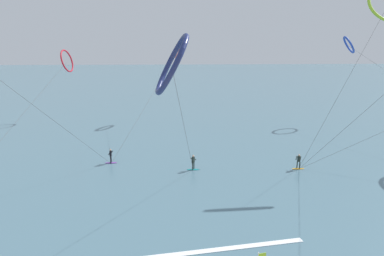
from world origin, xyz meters
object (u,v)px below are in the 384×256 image
surfer_teal (193,163)px  kite_coral (178,50)px  surfer_amber (299,163)px  surfer_violet (111,157)px  kite_crimson (67,61)px  kite_cobalt (349,45)px  kite_navy (172,65)px

surfer_teal → kite_coral: (-1.03, 28.07, 11.56)m
surfer_amber → surfer_violet: 21.35m
kite_crimson → kite_coral: (19.84, -0.13, 1.94)m
kite_cobalt → surfer_amber: bearing=157.8°
kite_navy → surfer_teal: bearing=166.3°
kite_navy → kite_cobalt: bearing=136.8°
kite_cobalt → kite_crimson: bearing=97.9°
surfer_amber → kite_navy: bearing=73.4°
surfer_amber → kite_navy: (-13.87, -13.82, 11.64)m
kite_cobalt → kite_coral: size_ratio=1.53×
surfer_amber → kite_cobalt: 32.92m
surfer_violet → surfer_teal: same height
surfer_violet → kite_crimson: 29.51m
kite_cobalt → kite_navy: kite_cobalt is taller
surfer_teal → kite_coral: kite_coral is taller
kite_cobalt → kite_navy: (-30.87, -39.12, -0.78)m
surfer_violet → kite_cobalt: kite_cobalt is taller
kite_cobalt → surfer_violet: bearing=131.9°
kite_navy → kite_coral: kite_navy is taller
surfer_amber → kite_crimson: (-32.54, 28.58, 9.62)m
surfer_teal → kite_crimson: bearing=-106.6°
kite_cobalt → kite_crimson: kite_cobalt is taller
surfer_amber → kite_coral: 33.24m
kite_coral → surfer_amber: bearing=35.5°
kite_crimson → surfer_teal: bearing=-134.3°
kite_coral → surfer_teal: bearing=13.6°
kite_crimson → kite_coral: kite_coral is taller
kite_cobalt → kite_crimson: 49.73m
kite_cobalt → kite_coral: (-29.70, 3.16, -0.86)m
surfer_amber → kite_navy: 22.77m
surfer_amber → surfer_violet: size_ratio=1.00×
surfer_amber → kite_cobalt: (17.00, 25.30, 12.42)m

